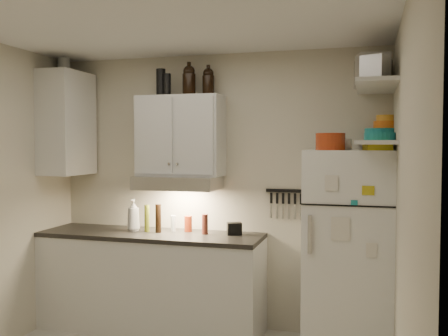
# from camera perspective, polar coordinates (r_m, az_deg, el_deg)

# --- Properties ---
(ceiling) EXTENTS (3.20, 3.00, 0.02)m
(ceiling) POSITION_cam_1_polar(r_m,az_deg,el_deg) (3.47, -8.49, 17.11)
(ceiling) COLOR white
(ceiling) RESTS_ON ground
(back_wall) EXTENTS (3.20, 0.02, 2.60)m
(back_wall) POSITION_cam_1_polar(r_m,az_deg,el_deg) (4.80, -0.85, -2.61)
(back_wall) COLOR beige
(back_wall) RESTS_ON ground
(right_wall) EXTENTS (0.02, 3.00, 2.60)m
(right_wall) POSITION_cam_1_polar(r_m,az_deg,el_deg) (3.10, 20.04, -5.71)
(right_wall) COLOR beige
(right_wall) RESTS_ON ground
(base_cabinet) EXTENTS (2.10, 0.60, 0.88)m
(base_cabinet) POSITION_cam_1_polar(r_m,az_deg,el_deg) (4.86, -8.32, -12.89)
(base_cabinet) COLOR silver
(base_cabinet) RESTS_ON floor
(countertop) EXTENTS (2.10, 0.62, 0.04)m
(countertop) POSITION_cam_1_polar(r_m,az_deg,el_deg) (4.76, -8.35, -7.55)
(countertop) COLOR black
(countertop) RESTS_ON base_cabinet
(upper_cabinet) EXTENTS (0.80, 0.33, 0.75)m
(upper_cabinet) POSITION_cam_1_polar(r_m,az_deg,el_deg) (4.71, -4.98, 3.67)
(upper_cabinet) COLOR silver
(upper_cabinet) RESTS_ON back_wall
(side_cabinet) EXTENTS (0.33, 0.55, 1.00)m
(side_cabinet) POSITION_cam_1_polar(r_m,az_deg,el_deg) (5.12, -17.53, 4.88)
(side_cabinet) COLOR silver
(side_cabinet) RESTS_ON left_wall
(range_hood) EXTENTS (0.76, 0.46, 0.12)m
(range_hood) POSITION_cam_1_polar(r_m,az_deg,el_deg) (4.66, -5.24, -1.67)
(range_hood) COLOR silver
(range_hood) RESTS_ON back_wall
(fridge) EXTENTS (0.70, 0.68, 1.70)m
(fridge) POSITION_cam_1_polar(r_m,az_deg,el_deg) (4.32, 14.04, -9.34)
(fridge) COLOR white
(fridge) RESTS_ON floor
(shelf_hi) EXTENTS (0.30, 0.95, 0.03)m
(shelf_hi) POSITION_cam_1_polar(r_m,az_deg,el_deg) (4.11, 17.01, 8.95)
(shelf_hi) COLOR silver
(shelf_hi) RESTS_ON right_wall
(shelf_lo) EXTENTS (0.30, 0.95, 0.03)m
(shelf_lo) POSITION_cam_1_polar(r_m,az_deg,el_deg) (4.09, 16.92, 2.80)
(shelf_lo) COLOR silver
(shelf_lo) RESTS_ON right_wall
(knife_strip) EXTENTS (0.42, 0.02, 0.03)m
(knife_strip) POSITION_cam_1_polar(r_m,az_deg,el_deg) (4.62, 7.41, -2.60)
(knife_strip) COLOR black
(knife_strip) RESTS_ON back_wall
(dutch_oven) EXTENTS (0.27, 0.27, 0.13)m
(dutch_oven) POSITION_cam_1_polar(r_m,az_deg,el_deg) (4.07, 12.06, 2.97)
(dutch_oven) COLOR #A33213
(dutch_oven) RESTS_ON fridge
(book_stack) EXTENTS (0.22, 0.26, 0.08)m
(book_stack) POSITION_cam_1_polar(r_m,az_deg,el_deg) (4.00, 17.12, 2.50)
(book_stack) COLOR gold
(book_stack) RESTS_ON fridge
(spice_jar) EXTENTS (0.05, 0.05, 0.09)m
(spice_jar) POSITION_cam_1_polar(r_m,az_deg,el_deg) (4.22, 14.02, 2.64)
(spice_jar) COLOR silver
(spice_jar) RESTS_ON fridge
(stock_pot) EXTENTS (0.32, 0.32, 0.22)m
(stock_pot) POSITION_cam_1_polar(r_m,az_deg,el_deg) (4.41, 16.68, 10.18)
(stock_pot) COLOR silver
(stock_pot) RESTS_ON shelf_hi
(tin_a) EXTENTS (0.27, 0.25, 0.22)m
(tin_a) POSITION_cam_1_polar(r_m,az_deg,el_deg) (4.07, 16.62, 10.82)
(tin_a) COLOR #AAAAAD
(tin_a) RESTS_ON shelf_hi
(tin_b) EXTENTS (0.22, 0.22, 0.16)m
(tin_b) POSITION_cam_1_polar(r_m,az_deg,el_deg) (3.81, 16.88, 10.93)
(tin_b) COLOR #AAAAAD
(tin_b) RESTS_ON shelf_hi
(bowl_teal) EXTENTS (0.26, 0.26, 0.11)m
(bowl_teal) POSITION_cam_1_polar(r_m,az_deg,el_deg) (4.43, 17.46, 3.65)
(bowl_teal) COLOR teal
(bowl_teal) RESTS_ON shelf_lo
(bowl_orange) EXTENTS (0.21, 0.21, 0.06)m
(bowl_orange) POSITION_cam_1_polar(r_m,az_deg,el_deg) (4.49, 18.03, 4.70)
(bowl_orange) COLOR orange
(bowl_orange) RESTS_ON bowl_teal
(bowl_yellow) EXTENTS (0.16, 0.16, 0.05)m
(bowl_yellow) POSITION_cam_1_polar(r_m,az_deg,el_deg) (4.50, 18.04, 5.44)
(bowl_yellow) COLOR orange
(bowl_yellow) RESTS_ON bowl_orange
(plates) EXTENTS (0.29, 0.29, 0.06)m
(plates) POSITION_cam_1_polar(r_m,az_deg,el_deg) (4.11, 17.41, 3.43)
(plates) COLOR teal
(plates) RESTS_ON shelf_lo
(growler_a) EXTENTS (0.14, 0.14, 0.29)m
(growler_a) POSITION_cam_1_polar(r_m,az_deg,el_deg) (4.73, -4.02, 9.98)
(growler_a) COLOR black
(growler_a) RESTS_ON upper_cabinet
(growler_b) EXTENTS (0.13, 0.13, 0.26)m
(growler_b) POSITION_cam_1_polar(r_m,az_deg,el_deg) (4.71, -1.81, 9.86)
(growler_b) COLOR black
(growler_b) RESTS_ON upper_cabinet
(thermos_a) EXTENTS (0.09, 0.09, 0.20)m
(thermos_a) POSITION_cam_1_polar(r_m,az_deg,el_deg) (4.73, -6.52, 9.45)
(thermos_a) COLOR black
(thermos_a) RESTS_ON upper_cabinet
(thermos_b) EXTENTS (0.11, 0.11, 0.25)m
(thermos_b) POSITION_cam_1_polar(r_m,az_deg,el_deg) (4.78, -7.22, 9.67)
(thermos_b) COLOR black
(thermos_b) RESTS_ON upper_cabinet
(side_jar) EXTENTS (0.16, 0.16, 0.16)m
(side_jar) POSITION_cam_1_polar(r_m,az_deg,el_deg) (5.29, -17.84, 11.13)
(side_jar) COLOR silver
(side_jar) RESTS_ON side_cabinet
(soap_bottle) EXTENTS (0.14, 0.14, 0.34)m
(soap_bottle) POSITION_cam_1_polar(r_m,az_deg,el_deg) (4.84, -10.31, -5.10)
(soap_bottle) COLOR silver
(soap_bottle) RESTS_ON countertop
(pepper_mill) EXTENTS (0.07, 0.07, 0.18)m
(pepper_mill) POSITION_cam_1_polar(r_m,az_deg,el_deg) (4.61, -2.20, -6.44)
(pepper_mill) COLOR maroon
(pepper_mill) RESTS_ON countertop
(oil_bottle) EXTENTS (0.06, 0.06, 0.26)m
(oil_bottle) POSITION_cam_1_polar(r_m,az_deg,el_deg) (4.78, -8.80, -5.70)
(oil_bottle) COLOR olive
(oil_bottle) RESTS_ON countertop
(vinegar_bottle) EXTENTS (0.07, 0.07, 0.27)m
(vinegar_bottle) POSITION_cam_1_polar(r_m,az_deg,el_deg) (4.73, -7.52, -5.73)
(vinegar_bottle) COLOR black
(vinegar_bottle) RESTS_ON countertop
(clear_bottle) EXTENTS (0.07, 0.07, 0.15)m
(clear_bottle) POSITION_cam_1_polar(r_m,az_deg,el_deg) (4.78, -5.81, -6.31)
(clear_bottle) COLOR silver
(clear_bottle) RESTS_ON countertop
(red_jar) EXTENTS (0.07, 0.07, 0.15)m
(red_jar) POSITION_cam_1_polar(r_m,az_deg,el_deg) (4.76, -4.12, -6.38)
(red_jar) COLOR #A33213
(red_jar) RESTS_ON countertop
(caddy) EXTENTS (0.16, 0.14, 0.11)m
(caddy) POSITION_cam_1_polar(r_m,az_deg,el_deg) (4.59, 1.19, -6.95)
(caddy) COLOR black
(caddy) RESTS_ON countertop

